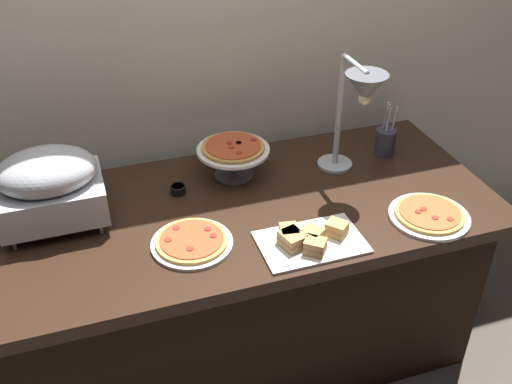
% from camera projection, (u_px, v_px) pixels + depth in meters
% --- Properties ---
extents(ground_plane, '(8.00, 8.00, 0.00)m').
position_uv_depth(ground_plane, '(242.00, 348.00, 2.58)').
color(ground_plane, '#4C443D').
extents(back_wall, '(4.40, 0.04, 2.40)m').
position_uv_depth(back_wall, '(200.00, 45.00, 2.30)').
color(back_wall, beige).
rests_on(back_wall, ground_plane).
extents(buffet_table, '(1.90, 0.84, 0.76)m').
position_uv_depth(buffet_table, '(241.00, 283.00, 2.36)').
color(buffet_table, black).
rests_on(buffet_table, ground_plane).
extents(chafing_dish, '(0.35, 0.27, 0.28)m').
position_uv_depth(chafing_dish, '(49.00, 185.00, 1.99)').
color(chafing_dish, '#B7BABF').
rests_on(chafing_dish, buffet_table).
extents(heat_lamp, '(0.15, 0.33, 0.47)m').
position_uv_depth(heat_lamp, '(360.00, 97.00, 2.08)').
color(heat_lamp, '#B7BABF').
rests_on(heat_lamp, buffet_table).
extents(pizza_plate_front, '(0.29, 0.29, 0.03)m').
position_uv_depth(pizza_plate_front, '(429.00, 215.00, 2.09)').
color(pizza_plate_front, white).
rests_on(pizza_plate_front, buffet_table).
extents(pizza_plate_center, '(0.27, 0.27, 0.03)m').
position_uv_depth(pizza_plate_center, '(192.00, 242.00, 1.96)').
color(pizza_plate_center, white).
rests_on(pizza_plate_center, buffet_table).
extents(pizza_plate_raised_stand, '(0.28, 0.28, 0.14)m').
position_uv_depth(pizza_plate_raised_stand, '(233.00, 151.00, 2.28)').
color(pizza_plate_raised_stand, '#595B60').
rests_on(pizza_plate_raised_stand, buffet_table).
extents(sandwich_platter, '(0.35, 0.23, 0.06)m').
position_uv_depth(sandwich_platter, '(309.00, 239.00, 1.96)').
color(sandwich_platter, white).
rests_on(sandwich_platter, buffet_table).
extents(sauce_cup_near, '(0.06, 0.06, 0.03)m').
position_uv_depth(sauce_cup_near, '(178.00, 189.00, 2.22)').
color(sauce_cup_near, black).
rests_on(sauce_cup_near, buffet_table).
extents(utensil_holder, '(0.08, 0.08, 0.23)m').
position_uv_depth(utensil_holder, '(385.00, 141.00, 2.45)').
color(utensil_holder, '#383347').
rests_on(utensil_holder, buffet_table).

